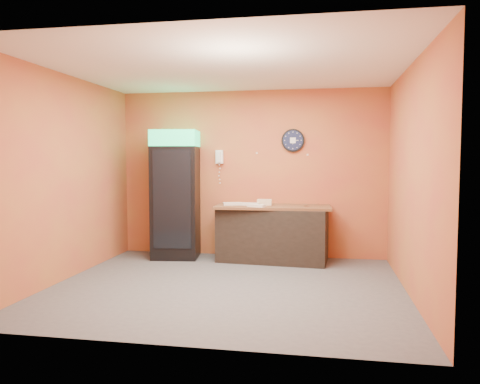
# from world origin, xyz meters

# --- Properties ---
(floor) EXTENTS (4.50, 4.50, 0.00)m
(floor) POSITION_xyz_m (0.00, 0.00, 0.00)
(floor) COLOR #47474C
(floor) RESTS_ON ground
(back_wall) EXTENTS (4.50, 0.02, 2.80)m
(back_wall) POSITION_xyz_m (0.00, 2.00, 1.40)
(back_wall) COLOR #B57133
(back_wall) RESTS_ON floor
(left_wall) EXTENTS (0.02, 4.00, 2.80)m
(left_wall) POSITION_xyz_m (-2.25, 0.00, 1.40)
(left_wall) COLOR #B57133
(left_wall) RESTS_ON floor
(right_wall) EXTENTS (0.02, 4.00, 2.80)m
(right_wall) POSITION_xyz_m (2.25, 0.00, 1.40)
(right_wall) COLOR #B57133
(right_wall) RESTS_ON floor
(ceiling) EXTENTS (4.50, 4.00, 0.02)m
(ceiling) POSITION_xyz_m (0.00, 0.00, 2.80)
(ceiling) COLOR white
(ceiling) RESTS_ON back_wall
(beverage_cooler) EXTENTS (0.83, 0.84, 2.12)m
(beverage_cooler) POSITION_xyz_m (-1.22, 1.60, 1.04)
(beverage_cooler) COLOR black
(beverage_cooler) RESTS_ON floor
(prep_counter) EXTENTS (1.78, 0.89, 0.86)m
(prep_counter) POSITION_xyz_m (0.42, 1.62, 0.43)
(prep_counter) COLOR black
(prep_counter) RESTS_ON floor
(wall_clock) EXTENTS (0.38, 0.06, 0.38)m
(wall_clock) POSITION_xyz_m (0.71, 1.97, 1.96)
(wall_clock) COLOR black
(wall_clock) RESTS_ON back_wall
(wall_phone) EXTENTS (0.12, 0.11, 0.23)m
(wall_phone) POSITION_xyz_m (-0.54, 1.95, 1.69)
(wall_phone) COLOR white
(wall_phone) RESTS_ON back_wall
(butcher_paper) EXTENTS (1.87, 0.87, 0.04)m
(butcher_paper) POSITION_xyz_m (0.42, 1.62, 0.88)
(butcher_paper) COLOR brown
(butcher_paper) RESTS_ON prep_counter
(sub_roll_stack) EXTENTS (0.24, 0.08, 0.10)m
(sub_roll_stack) POSITION_xyz_m (0.28, 1.62, 0.95)
(sub_roll_stack) COLOR beige
(sub_roll_stack) RESTS_ON butcher_paper
(wrapped_sandwich_left) EXTENTS (0.32, 0.21, 0.04)m
(wrapped_sandwich_left) POSITION_xyz_m (-0.23, 1.56, 0.92)
(wrapped_sandwich_left) COLOR silver
(wrapped_sandwich_left) RESTS_ON butcher_paper
(wrapped_sandwich_mid) EXTENTS (0.30, 0.21, 0.04)m
(wrapped_sandwich_mid) POSITION_xyz_m (0.19, 1.33, 0.92)
(wrapped_sandwich_mid) COLOR silver
(wrapped_sandwich_mid) RESTS_ON butcher_paper
(wrapped_sandwich_right) EXTENTS (0.30, 0.13, 0.04)m
(wrapped_sandwich_right) POSITION_xyz_m (0.05, 1.57, 0.92)
(wrapped_sandwich_right) COLOR silver
(wrapped_sandwich_right) RESTS_ON butcher_paper
(kitchen_tool) EXTENTS (0.06, 0.06, 0.06)m
(kitchen_tool) POSITION_xyz_m (0.18, 1.79, 0.93)
(kitchen_tool) COLOR silver
(kitchen_tool) RESTS_ON butcher_paper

